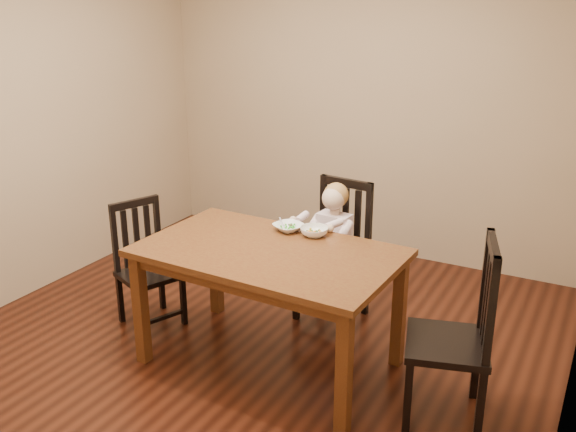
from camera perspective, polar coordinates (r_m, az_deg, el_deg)
The scene contains 9 objects.
room at distance 4.08m, azimuth -3.45°, elevation 5.54°, with size 4.01×4.01×2.71m.
dining_table at distance 4.03m, azimuth -1.71°, elevation -4.23°, with size 1.64×1.02×0.80m.
chair_child at distance 4.75m, azimuth 4.27°, elevation -3.31°, with size 0.49×0.47×1.03m.
chair_left at distance 4.77m, azimuth -12.49°, elevation -4.37°, with size 0.50×0.51×0.92m.
chair_right at distance 3.73m, azimuth 14.85°, elevation -10.20°, with size 0.56×0.57×1.09m.
toddler at distance 4.66m, azimuth 3.99°, elevation -1.94°, with size 0.32×0.39×0.54m, color silver, non-canonical shape.
bowl_peas at distance 4.30m, azimuth 0.05°, elevation -1.01°, with size 0.19×0.19×0.05m, color white.
bowl_veg at distance 4.21m, azimuth 2.34°, elevation -1.38°, with size 0.18×0.18×0.06m, color white.
fork at distance 4.29m, azimuth -0.55°, elevation -0.74°, with size 0.09×0.09×0.04m.
Camera 1 is at (2.08, -3.37, 2.32)m, focal length 40.00 mm.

